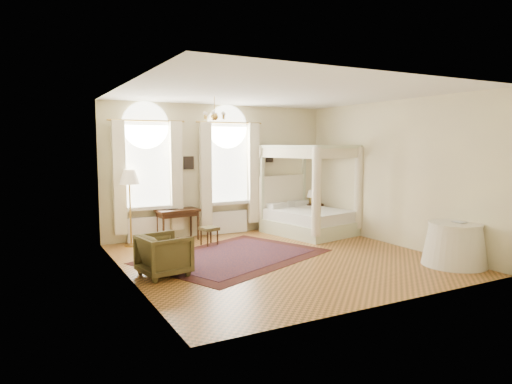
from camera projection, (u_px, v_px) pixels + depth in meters
ground at (280, 259)px, 9.23m from camera, size 6.00×6.00×0.00m
room_walls at (281, 161)px, 9.03m from camera, size 6.00×6.00×6.00m
window_left at (148, 179)px, 10.71m from camera, size 1.62×0.27×3.29m
window_right at (229, 176)px, 11.69m from camera, size 1.62×0.27×3.29m
chandelier at (214, 116)px, 9.56m from camera, size 0.51×0.45×0.50m
wall_pictures at (223, 161)px, 11.68m from camera, size 2.54×0.03×0.39m
canopy_bed at (309, 214)px, 11.75m from camera, size 2.09×2.40×2.28m
nightstand at (313, 215)px, 12.81m from camera, size 0.55×0.52×0.66m
nightstand_lamp at (311, 195)px, 12.77m from camera, size 0.26×0.26×0.37m
writing_desk at (178, 214)px, 10.95m from camera, size 1.05×0.61×0.75m
laptop at (170, 209)px, 10.90m from camera, size 0.34×0.25×0.02m
stool at (209, 230)px, 10.46m from camera, size 0.43×0.43×0.41m
armchair at (164, 255)px, 8.01m from camera, size 0.93×0.91×0.74m
coffee_table at (175, 248)px, 8.59m from camera, size 0.63×0.49×0.39m
floor_lamp at (129, 181)px, 10.25m from camera, size 0.45×0.45×1.74m
oriental_rug at (235, 256)px, 9.39m from camera, size 4.27×3.73×0.01m
side_table at (455, 244)px, 8.72m from camera, size 1.20×1.20×0.82m
book at (456, 222)px, 8.64m from camera, size 0.21×0.27×0.02m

